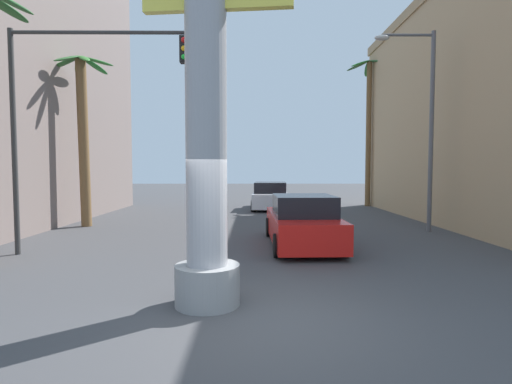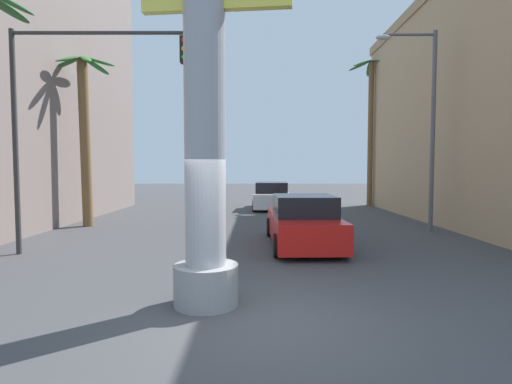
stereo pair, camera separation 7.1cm
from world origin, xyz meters
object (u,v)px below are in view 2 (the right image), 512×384
(car_lead, at_px, (303,223))
(palm_tree_far_right, at_px, (370,117))
(traffic_light_mast, at_px, (76,96))
(street_lamp, at_px, (424,112))
(car_far, at_px, (272,196))
(neon_sign_pole, at_px, (204,26))
(palm_tree_mid_left, at_px, (84,125))

(car_lead, bearing_deg, palm_tree_far_right, 66.25)
(traffic_light_mast, relative_size, palm_tree_far_right, 0.67)
(street_lamp, bearing_deg, car_far, 122.25)
(neon_sign_pole, xyz_separation_m, palm_tree_mid_left, (-6.05, 9.43, -0.60))
(car_far, bearing_deg, car_lead, -87.48)
(street_lamp, height_order, palm_tree_far_right, palm_tree_far_right)
(car_lead, bearing_deg, palm_tree_mid_left, 153.41)
(car_far, bearing_deg, traffic_light_mast, -115.05)
(neon_sign_pole, xyz_separation_m, car_lead, (2.28, 5.26, -4.01))
(car_far, distance_m, palm_tree_mid_left, 11.05)
(traffic_light_mast, distance_m, car_lead, 7.32)
(neon_sign_pole, distance_m, car_far, 17.02)
(palm_tree_mid_left, bearing_deg, palm_tree_far_right, 32.04)
(neon_sign_pole, height_order, street_lamp, neon_sign_pole)
(traffic_light_mast, bearing_deg, car_lead, 10.58)
(palm_tree_far_right, xyz_separation_m, palm_tree_mid_left, (-14.03, -8.78, -1.47))
(traffic_light_mast, bearing_deg, car_far, 64.95)
(neon_sign_pole, xyz_separation_m, car_far, (1.78, 16.45, -3.97))
(street_lamp, xyz_separation_m, palm_tree_mid_left, (-13.13, 1.36, -0.31))
(street_lamp, bearing_deg, palm_tree_mid_left, 174.09)
(car_lead, xyz_separation_m, car_far, (-0.49, 11.19, 0.04))
(palm_tree_far_right, height_order, palm_tree_mid_left, palm_tree_far_right)
(traffic_light_mast, distance_m, car_far, 14.10)
(neon_sign_pole, height_order, palm_tree_far_right, neon_sign_pole)
(street_lamp, relative_size, car_lead, 1.52)
(traffic_light_mast, height_order, car_far, traffic_light_mast)
(street_lamp, bearing_deg, car_lead, -149.63)
(traffic_light_mast, distance_m, palm_tree_mid_left, 5.73)
(traffic_light_mast, bearing_deg, palm_tree_far_right, 49.72)
(street_lamp, height_order, palm_tree_mid_left, street_lamp)
(car_far, height_order, palm_tree_mid_left, palm_tree_mid_left)
(car_far, height_order, palm_tree_far_right, palm_tree_far_right)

